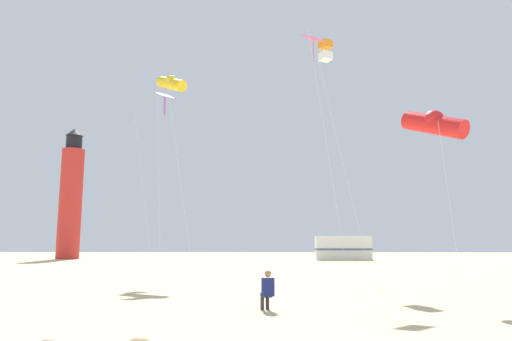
{
  "coord_description": "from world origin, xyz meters",
  "views": [
    {
      "loc": [
        2.33,
        -6.6,
        1.93
      ],
      "look_at": [
        1.4,
        12.34,
        4.87
      ],
      "focal_mm": 33.12,
      "sensor_mm": 36.0,
      "label": 1
    }
  ],
  "objects_px": {
    "kite_flyer_standing": "(267,289)",
    "kite_diamond_rainbow": "(314,49)",
    "rv_van_white": "(343,248)",
    "kite_tube_scarlet": "(434,124)",
    "kite_tube_gold": "(172,83)",
    "kite_box_orange": "(326,51)",
    "lighthouse_distant": "(71,197)",
    "kite_diamond_magenta": "(164,103)",
    "kite_diamond_violet": "(164,103)"
  },
  "relations": [
    {
      "from": "kite_flyer_standing",
      "to": "kite_diamond_rainbow",
      "type": "distance_m",
      "value": 12.48
    },
    {
      "from": "kite_diamond_rainbow",
      "to": "kite_tube_scarlet",
      "type": "bearing_deg",
      "value": -45.24
    },
    {
      "from": "kite_flyer_standing",
      "to": "kite_diamond_magenta",
      "type": "relative_size",
      "value": 0.11
    },
    {
      "from": "kite_flyer_standing",
      "to": "kite_diamond_violet",
      "type": "bearing_deg",
      "value": -81.32
    },
    {
      "from": "lighthouse_distant",
      "to": "kite_diamond_rainbow",
      "type": "bearing_deg",
      "value": -53.26
    },
    {
      "from": "kite_tube_gold",
      "to": "lighthouse_distant",
      "type": "height_order",
      "value": "lighthouse_distant"
    },
    {
      "from": "kite_tube_scarlet",
      "to": "kite_box_orange",
      "type": "relative_size",
      "value": 0.52
    },
    {
      "from": "kite_diamond_rainbow",
      "to": "kite_tube_scarlet",
      "type": "height_order",
      "value": "kite_diamond_rainbow"
    },
    {
      "from": "kite_diamond_magenta",
      "to": "kite_box_orange",
      "type": "bearing_deg",
      "value": 0.67
    },
    {
      "from": "kite_diamond_rainbow",
      "to": "kite_diamond_magenta",
      "type": "bearing_deg",
      "value": 151.87
    },
    {
      "from": "kite_flyer_standing",
      "to": "lighthouse_distant",
      "type": "distance_m",
      "value": 52.31
    },
    {
      "from": "kite_diamond_rainbow",
      "to": "kite_tube_scarlet",
      "type": "relative_size",
      "value": 1.68
    },
    {
      "from": "lighthouse_distant",
      "to": "rv_van_white",
      "type": "height_order",
      "value": "lighthouse_distant"
    },
    {
      "from": "kite_tube_gold",
      "to": "kite_box_orange",
      "type": "distance_m",
      "value": 9.49
    },
    {
      "from": "kite_diamond_rainbow",
      "to": "kite_box_orange",
      "type": "height_order",
      "value": "kite_box_orange"
    },
    {
      "from": "kite_tube_scarlet",
      "to": "kite_box_orange",
      "type": "xyz_separation_m",
      "value": [
        -2.96,
        8.42,
        6.41
      ]
    },
    {
      "from": "kite_diamond_magenta",
      "to": "rv_van_white",
      "type": "height_order",
      "value": "kite_diamond_magenta"
    },
    {
      "from": "kite_diamond_magenta",
      "to": "lighthouse_distant",
      "type": "bearing_deg",
      "value": 121.0
    },
    {
      "from": "lighthouse_distant",
      "to": "kite_diamond_violet",
      "type": "bearing_deg",
      "value": -57.6
    },
    {
      "from": "kite_flyer_standing",
      "to": "kite_tube_scarlet",
      "type": "relative_size",
      "value": 0.17
    },
    {
      "from": "kite_flyer_standing",
      "to": "kite_box_orange",
      "type": "xyz_separation_m",
      "value": [
        3.05,
        11.24,
        12.03
      ]
    },
    {
      "from": "kite_flyer_standing",
      "to": "kite_diamond_magenta",
      "type": "height_order",
      "value": "kite_diamond_magenta"
    },
    {
      "from": "kite_diamond_magenta",
      "to": "kite_diamond_violet",
      "type": "bearing_deg",
      "value": 103.99
    },
    {
      "from": "kite_tube_gold",
      "to": "rv_van_white",
      "type": "bearing_deg",
      "value": 64.32
    },
    {
      "from": "kite_diamond_rainbow",
      "to": "kite_tube_scarlet",
      "type": "distance_m",
      "value": 7.27
    },
    {
      "from": "kite_tube_scarlet",
      "to": "lighthouse_distant",
      "type": "relative_size",
      "value": 0.41
    },
    {
      "from": "kite_tube_scarlet",
      "to": "rv_van_white",
      "type": "height_order",
      "value": "kite_tube_scarlet"
    },
    {
      "from": "kite_flyer_standing",
      "to": "kite_diamond_magenta",
      "type": "bearing_deg",
      "value": -78.53
    },
    {
      "from": "kite_diamond_violet",
      "to": "lighthouse_distant",
      "type": "relative_size",
      "value": 0.68
    },
    {
      "from": "kite_diamond_rainbow",
      "to": "kite_flyer_standing",
      "type": "bearing_deg",
      "value": -106.89
    },
    {
      "from": "kite_diamond_magenta",
      "to": "kite_tube_scarlet",
      "type": "bearing_deg",
      "value": -34.59
    },
    {
      "from": "kite_flyer_standing",
      "to": "rv_van_white",
      "type": "bearing_deg",
      "value": -117.54
    },
    {
      "from": "kite_flyer_standing",
      "to": "kite_diamond_violet",
      "type": "xyz_separation_m",
      "value": [
        -6.79,
        14.07,
        10.03
      ]
    },
    {
      "from": "kite_tube_gold",
      "to": "kite_flyer_standing",
      "type": "bearing_deg",
      "value": -65.15
    },
    {
      "from": "kite_diamond_rainbow",
      "to": "lighthouse_distant",
      "type": "height_order",
      "value": "lighthouse_distant"
    },
    {
      "from": "kite_diamond_rainbow",
      "to": "kite_box_orange",
      "type": "bearing_deg",
      "value": 77.51
    },
    {
      "from": "kite_flyer_standing",
      "to": "rv_van_white",
      "type": "height_order",
      "value": "rv_van_white"
    },
    {
      "from": "kite_tube_gold",
      "to": "kite_diamond_magenta",
      "type": "xyz_separation_m",
      "value": [
        0.1,
        -2.16,
        -1.91
      ]
    },
    {
      "from": "kite_flyer_standing",
      "to": "kite_tube_scarlet",
      "type": "distance_m",
      "value": 8.7
    },
    {
      "from": "kite_diamond_rainbow",
      "to": "kite_diamond_magenta",
      "type": "height_order",
      "value": "kite_diamond_rainbow"
    },
    {
      "from": "kite_diamond_rainbow",
      "to": "lighthouse_distant",
      "type": "distance_m",
      "value": 47.38
    },
    {
      "from": "lighthouse_distant",
      "to": "rv_van_white",
      "type": "bearing_deg",
      "value": -3.88
    },
    {
      "from": "kite_flyer_standing",
      "to": "kite_diamond_violet",
      "type": "height_order",
      "value": "kite_diamond_violet"
    },
    {
      "from": "lighthouse_distant",
      "to": "kite_box_orange",
      "type": "bearing_deg",
      "value": -48.81
    },
    {
      "from": "kite_tube_gold",
      "to": "kite_box_orange",
      "type": "relative_size",
      "value": 0.93
    },
    {
      "from": "kite_diamond_rainbow",
      "to": "rv_van_white",
      "type": "bearing_deg",
      "value": 80.8
    },
    {
      "from": "kite_diamond_rainbow",
      "to": "kite_diamond_violet",
      "type": "height_order",
      "value": "kite_diamond_rainbow"
    },
    {
      "from": "kite_box_orange",
      "to": "kite_tube_scarlet",
      "type": "bearing_deg",
      "value": -70.66
    },
    {
      "from": "kite_box_orange",
      "to": "lighthouse_distant",
      "type": "bearing_deg",
      "value": 131.19
    },
    {
      "from": "kite_tube_gold",
      "to": "lighthouse_distant",
      "type": "bearing_deg",
      "value": 122.58
    }
  ]
}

